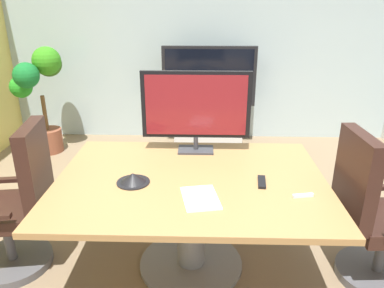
% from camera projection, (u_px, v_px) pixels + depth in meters
% --- Properties ---
extents(ground_plane, '(6.63, 6.63, 0.00)m').
position_uv_depth(ground_plane, '(197.00, 262.00, 2.81)').
color(ground_plane, '#7A664C').
extents(wall_back_glass_partition, '(5.28, 0.10, 2.78)m').
position_uv_depth(wall_back_glass_partition, '(201.00, 36.00, 4.92)').
color(wall_back_glass_partition, '#9EB2B7').
rests_on(wall_back_glass_partition, ground).
extents(conference_table, '(1.82, 1.33, 0.72)m').
position_uv_depth(conference_table, '(191.00, 200.00, 2.58)').
color(conference_table, olive).
rests_on(conference_table, ground).
extents(office_chair_left, '(0.62, 0.60, 1.09)m').
position_uv_depth(office_chair_left, '(17.00, 211.00, 2.62)').
color(office_chair_left, '#4C4C51').
rests_on(office_chair_left, ground).
extents(office_chair_right, '(0.61, 0.58, 1.09)m').
position_uv_depth(office_chair_right, '(373.00, 222.00, 2.49)').
color(office_chair_right, '#4C4C51').
rests_on(office_chair_right, ground).
extents(tv_monitor, '(0.84, 0.18, 0.64)m').
position_uv_depth(tv_monitor, '(196.00, 107.00, 2.84)').
color(tv_monitor, '#333338').
rests_on(tv_monitor, conference_table).
extents(wall_display_unit, '(1.20, 0.36, 1.31)m').
position_uv_depth(wall_display_unit, '(208.00, 113.00, 4.93)').
color(wall_display_unit, '#B7BABC').
rests_on(wall_display_unit, ground).
extents(potted_plant, '(0.65, 0.76, 1.33)m').
position_uv_depth(potted_plant, '(41.00, 86.00, 4.55)').
color(potted_plant, brown).
rests_on(potted_plant, ground).
extents(conference_phone, '(0.22, 0.22, 0.07)m').
position_uv_depth(conference_phone, '(133.00, 179.00, 2.44)').
color(conference_phone, black).
rests_on(conference_phone, conference_table).
extents(remote_control, '(0.07, 0.17, 0.02)m').
position_uv_depth(remote_control, '(262.00, 182.00, 2.44)').
color(remote_control, black).
rests_on(remote_control, conference_table).
extents(whiteboard_marker, '(0.13, 0.04, 0.02)m').
position_uv_depth(whiteboard_marker, '(303.00, 195.00, 2.27)').
color(whiteboard_marker, silver).
rests_on(whiteboard_marker, conference_table).
extents(paper_notepad, '(0.26, 0.33, 0.01)m').
position_uv_depth(paper_notepad, '(200.00, 198.00, 2.26)').
color(paper_notepad, white).
rests_on(paper_notepad, conference_table).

